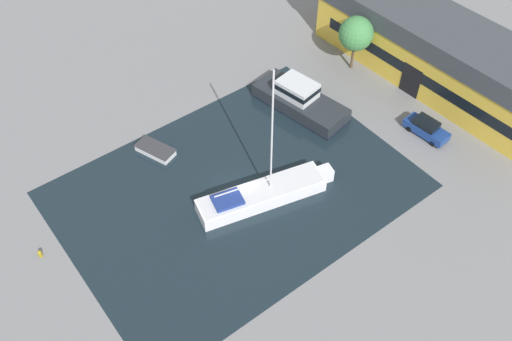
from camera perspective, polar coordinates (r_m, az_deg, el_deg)
ground_plane at (r=52.12m, az=-2.01°, el=-1.88°), size 440.00×440.00×0.00m
water_canal at (r=52.12m, az=-2.01°, el=-1.88°), size 22.58×30.69×0.01m
warehouse_building at (r=64.47m, az=17.74°, el=11.22°), size 29.69×9.00×7.09m
quay_tree_near_building at (r=63.60m, az=9.98°, el=13.33°), size 3.76×3.76×6.38m
parked_car at (r=58.91m, az=16.67°, el=4.09°), size 4.66×2.13×1.75m
sailboat_moored at (r=50.72m, az=0.71°, el=-2.34°), size 5.46×12.97×14.25m
motor_cruiser at (r=59.46m, az=4.37°, el=7.10°), size 10.81×5.67×3.11m
small_dinghy at (r=55.85m, az=-10.03°, el=2.04°), size 4.29×3.04×0.69m
mooring_bollard at (r=50.58m, az=-20.80°, el=-7.78°), size 0.35×0.35×0.72m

